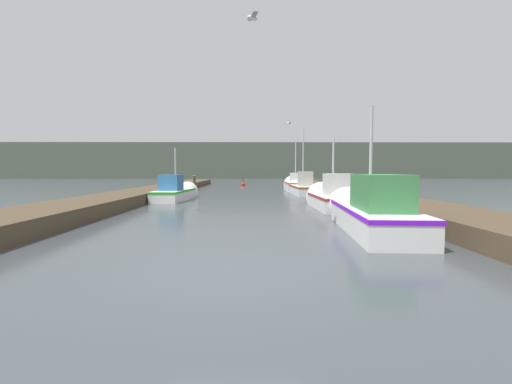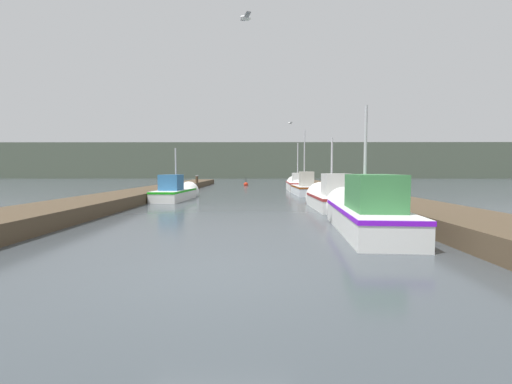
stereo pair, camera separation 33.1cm
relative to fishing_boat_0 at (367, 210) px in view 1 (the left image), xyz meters
name	(u,v)px [view 1 (the left image)]	position (x,y,z in m)	size (l,w,h in m)	color
ground_plane	(231,278)	(-3.50, -4.32, -0.49)	(200.00, 200.00, 0.00)	#3D4449
dock_left	(151,192)	(-9.38, 11.68, -0.25)	(2.43, 40.00, 0.49)	#4C3D2B
dock_right	(342,192)	(2.38, 11.68, -0.25)	(2.43, 40.00, 0.49)	#4C3D2B
distant_shore_ridge	(251,161)	(-3.50, 63.03, 2.91)	(120.00, 16.00, 6.81)	#4C5647
fishing_boat_0	(367,210)	(0.00, 0.00, 0.00)	(1.84, 5.89, 3.65)	silver
fishing_boat_1	(332,198)	(0.21, 5.15, -0.08)	(1.63, 4.36, 3.38)	silver
fishing_boat_2	(177,192)	(-7.26, 9.14, -0.07)	(1.63, 4.94, 3.11)	silver
fishing_boat_3	(302,188)	(0.15, 13.22, -0.06)	(1.47, 4.82, 4.52)	silver
fishing_boat_4	(295,184)	(0.27, 18.04, -0.05)	(1.74, 5.86, 4.16)	silver
mooring_piling_0	(194,182)	(-8.26, 20.69, 0.07)	(0.26, 0.26, 1.12)	#473523
mooring_piling_1	(305,183)	(1.26, 19.43, 0.04)	(0.34, 0.34, 1.05)	#473523
channel_buoy	(243,184)	(-4.12, 25.62, -0.36)	(0.46, 0.46, 0.96)	red
seagull_lead	(289,123)	(-0.78, 13.24, 4.17)	(0.31, 0.56, 0.12)	white
seagull_1	(252,18)	(-3.17, -0.43, 4.95)	(0.31, 0.56, 0.12)	white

